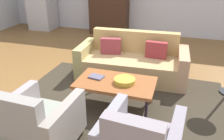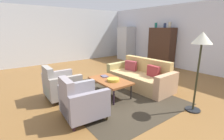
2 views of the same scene
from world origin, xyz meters
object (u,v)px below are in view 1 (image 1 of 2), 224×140
(cabinet, at_px, (109,5))
(fruit_bowl, at_px, (125,81))
(book_stack, at_px, (96,77))
(couch, at_px, (132,62))
(refrigerator, at_px, (41,2))
(armchair_left, at_px, (38,126))
(coffee_table, at_px, (116,84))

(cabinet, bearing_deg, fruit_bowl, -68.85)
(book_stack, bearing_deg, fruit_bowl, -4.47)
(fruit_bowl, xyz_separation_m, book_stack, (-0.47, 0.04, -0.02))
(couch, height_order, book_stack, couch)
(fruit_bowl, bearing_deg, refrigerator, 135.15)
(armchair_left, distance_m, fruit_bowl, 1.39)
(armchair_left, xyz_separation_m, cabinet, (-0.82, 5.20, 0.56))
(cabinet, distance_m, refrigerator, 2.39)
(couch, relative_size, fruit_bowl, 6.71)
(couch, distance_m, book_stack, 1.21)
(book_stack, xyz_separation_m, cabinet, (-1.09, 4.00, 0.44))
(fruit_bowl, bearing_deg, armchair_left, -122.44)
(armchair_left, relative_size, cabinet, 0.49)
(coffee_table, xyz_separation_m, fruit_bowl, (0.14, 0.00, 0.07))
(armchair_left, bearing_deg, cabinet, 100.46)
(book_stack, height_order, refrigerator, refrigerator)
(fruit_bowl, relative_size, book_stack, 1.29)
(coffee_table, xyz_separation_m, book_stack, (-0.33, 0.04, 0.05))
(book_stack, distance_m, cabinet, 4.17)
(fruit_bowl, relative_size, refrigerator, 0.17)
(armchair_left, height_order, refrigerator, refrigerator)
(cabinet, bearing_deg, couch, -63.54)
(couch, relative_size, refrigerator, 1.16)
(armchair_left, bearing_deg, coffee_table, 64.21)
(armchair_left, relative_size, fruit_bowl, 2.76)
(armchair_left, distance_m, book_stack, 1.24)
(couch, xyz_separation_m, cabinet, (-1.42, 2.85, 0.61))
(fruit_bowl, relative_size, cabinet, 0.18)
(couch, xyz_separation_m, refrigerator, (-3.81, 2.74, 0.64))
(coffee_table, xyz_separation_m, armchair_left, (-0.60, -1.17, -0.06))
(fruit_bowl, bearing_deg, cabinet, 111.15)
(armchair_left, distance_m, cabinet, 5.30)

